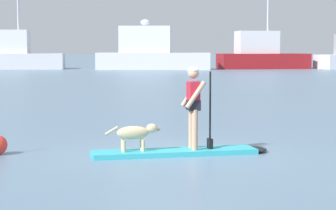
# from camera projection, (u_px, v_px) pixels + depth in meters

# --- Properties ---
(ground_plane) EXTENTS (400.00, 400.00, 0.00)m
(ground_plane) POSITION_uv_depth(u_px,v_px,m) (174.00, 155.00, 12.63)
(ground_plane) COLOR slate
(paddleboard) EXTENTS (3.60, 0.98, 0.10)m
(paddleboard) POSITION_uv_depth(u_px,v_px,m) (186.00, 152.00, 12.68)
(paddleboard) COLOR #33B2BF
(paddleboard) RESTS_ON ground_plane
(person_paddler) EXTENTS (0.63, 0.51, 1.63)m
(person_paddler) POSITION_uv_depth(u_px,v_px,m) (194.00, 102.00, 12.63)
(person_paddler) COLOR tan
(person_paddler) RESTS_ON paddleboard
(dog) EXTENTS (1.10, 0.28, 0.53)m
(dog) POSITION_uv_depth(u_px,v_px,m) (135.00, 133.00, 12.42)
(dog) COLOR #CCB78C
(dog) RESTS_ON paddleboard
(moored_boat_far_starboard) EXTENTS (10.03, 4.03, 9.16)m
(moored_boat_far_starboard) POSITION_uv_depth(u_px,v_px,m) (11.00, 55.00, 63.61)
(moored_boat_far_starboard) COLOR silver
(moored_boat_far_starboard) RESTS_ON ground_plane
(moored_boat_far_port) EXTENTS (11.44, 5.07, 4.88)m
(moored_boat_far_port) POSITION_uv_depth(u_px,v_px,m) (151.00, 53.00, 62.48)
(moored_boat_far_port) COLOR silver
(moored_boat_far_port) RESTS_ON ground_plane
(moored_boat_starboard) EXTENTS (9.13, 3.67, 10.61)m
(moored_boat_starboard) POSITION_uv_depth(u_px,v_px,m) (261.00, 55.00, 64.78)
(moored_boat_starboard) COLOR maroon
(moored_boat_starboard) RESTS_ON ground_plane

